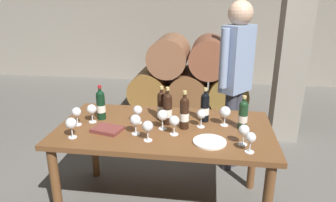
% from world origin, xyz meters
% --- Properties ---
extents(cellar_back_wall, '(10.00, 0.24, 2.80)m').
position_xyz_m(cellar_back_wall, '(0.00, 4.20, 1.40)').
color(cellar_back_wall, gray).
rests_on(cellar_back_wall, ground_plane).
extents(barrel_stack, '(1.86, 0.90, 1.15)m').
position_xyz_m(barrel_stack, '(0.00, 2.60, 0.52)').
color(barrel_stack, brown).
rests_on(barrel_stack, ground_plane).
extents(stone_pillar, '(0.32, 0.32, 2.60)m').
position_xyz_m(stone_pillar, '(1.30, 1.60, 1.30)').
color(stone_pillar, gray).
rests_on(stone_pillar, ground_plane).
extents(dining_table, '(1.70, 0.90, 0.76)m').
position_xyz_m(dining_table, '(0.00, 0.00, 0.67)').
color(dining_table, brown).
rests_on(dining_table, ground_plane).
extents(wine_bottle_0, '(0.07, 0.07, 0.27)m').
position_xyz_m(wine_bottle_0, '(0.61, 0.05, 0.88)').
color(wine_bottle_0, '#19381E').
rests_on(wine_bottle_0, dining_table).
extents(wine_bottle_1, '(0.07, 0.07, 0.30)m').
position_xyz_m(wine_bottle_1, '(-0.55, 0.09, 0.89)').
color(wine_bottle_1, black).
rests_on(wine_bottle_1, dining_table).
extents(wine_bottle_2, '(0.07, 0.07, 0.29)m').
position_xyz_m(wine_bottle_2, '(0.31, 0.17, 0.89)').
color(wine_bottle_2, black).
rests_on(wine_bottle_2, dining_table).
extents(wine_bottle_3, '(0.07, 0.07, 0.29)m').
position_xyz_m(wine_bottle_3, '(-0.05, 0.16, 0.89)').
color(wine_bottle_3, black).
rests_on(wine_bottle_3, dining_table).
extents(wine_bottle_4, '(0.07, 0.07, 0.31)m').
position_xyz_m(wine_bottle_4, '(0.02, 0.06, 0.89)').
color(wine_bottle_4, black).
rests_on(wine_bottle_4, dining_table).
extents(wine_bottle_5, '(0.07, 0.07, 0.31)m').
position_xyz_m(wine_bottle_5, '(0.16, 0.00, 0.89)').
color(wine_bottle_5, black).
rests_on(wine_bottle_5, dining_table).
extents(wine_glass_0, '(0.08, 0.08, 0.15)m').
position_xyz_m(wine_glass_0, '(-0.23, 0.05, 0.87)').
color(wine_glass_0, white).
rests_on(wine_glass_0, dining_table).
extents(wine_glass_1, '(0.08, 0.08, 0.16)m').
position_xyz_m(wine_glass_1, '(-0.01, -0.04, 0.87)').
color(wine_glass_1, white).
rests_on(wine_glass_1, dining_table).
extents(wine_glass_2, '(0.08, 0.08, 0.15)m').
position_xyz_m(wine_glass_2, '(0.09, -0.13, 0.87)').
color(wine_glass_2, white).
rests_on(wine_glass_2, dining_table).
extents(wine_glass_3, '(0.09, 0.09, 0.16)m').
position_xyz_m(wine_glass_3, '(0.47, 0.10, 0.87)').
color(wine_glass_3, white).
rests_on(wine_glass_3, dining_table).
extents(wine_glass_4, '(0.08, 0.08, 0.15)m').
position_xyz_m(wine_glass_4, '(-0.08, -0.26, 0.87)').
color(wine_glass_4, white).
rests_on(wine_glass_4, dining_table).
extents(wine_glass_5, '(0.08, 0.08, 0.16)m').
position_xyz_m(wine_glass_5, '(-0.64, -0.29, 0.87)').
color(wine_glass_5, white).
rests_on(wine_glass_5, dining_table).
extents(wine_glass_6, '(0.08, 0.08, 0.16)m').
position_xyz_m(wine_glass_6, '(-0.19, -0.16, 0.87)').
color(wine_glass_6, white).
rests_on(wine_glass_6, dining_table).
extents(wine_glass_7, '(0.07, 0.07, 0.15)m').
position_xyz_m(wine_glass_7, '(0.29, 0.04, 0.86)').
color(wine_glass_7, white).
rests_on(wine_glass_7, dining_table).
extents(wine_glass_8, '(0.07, 0.07, 0.14)m').
position_xyz_m(wine_glass_8, '(0.63, -0.33, 0.86)').
color(wine_glass_8, white).
rests_on(wine_glass_8, dining_table).
extents(wine_glass_9, '(0.08, 0.08, 0.15)m').
position_xyz_m(wine_glass_9, '(0.59, -0.22, 0.87)').
color(wine_glass_9, white).
rests_on(wine_glass_9, dining_table).
extents(wine_glass_10, '(0.08, 0.08, 0.15)m').
position_xyz_m(wine_glass_10, '(-0.60, 0.01, 0.87)').
color(wine_glass_10, white).
rests_on(wine_glass_10, dining_table).
extents(wine_glass_11, '(0.08, 0.08, 0.15)m').
position_xyz_m(wine_glass_11, '(-0.70, -0.06, 0.87)').
color(wine_glass_11, white).
rests_on(wine_glass_11, dining_table).
extents(tasting_notebook, '(0.25, 0.21, 0.03)m').
position_xyz_m(tasting_notebook, '(-0.43, -0.14, 0.77)').
color(tasting_notebook, brown).
rests_on(tasting_notebook, dining_table).
extents(serving_plate, '(0.24, 0.24, 0.01)m').
position_xyz_m(serving_plate, '(0.36, -0.23, 0.77)').
color(serving_plate, white).
rests_on(serving_plate, dining_table).
extents(sommelier_presenting, '(0.34, 0.41, 1.72)m').
position_xyz_m(sommelier_presenting, '(0.59, 0.75, 1.04)').
color(sommelier_presenting, '#383842').
rests_on(sommelier_presenting, ground_plane).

